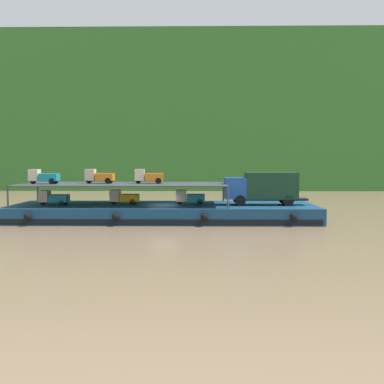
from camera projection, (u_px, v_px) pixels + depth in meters
name	position (u px, v px, depth m)	size (l,w,h in m)	color
ground_plane	(164.00, 220.00, 41.16)	(400.00, 400.00, 0.00)	#7F664C
hillside_far_bank	(184.00, 109.00, 97.39)	(122.52, 38.76, 30.99)	#33702D
cargo_barge	(164.00, 212.00, 41.09)	(28.77, 8.50, 1.50)	navy
covered_lorry	(263.00, 187.00, 40.51)	(7.87, 2.33, 3.10)	#1E4C99
cargo_rack	(124.00, 184.00, 40.97)	(19.57, 7.18, 2.00)	#383D47
mini_truck_lower_stern	(53.00, 198.00, 40.58)	(2.78, 1.27, 1.38)	teal
mini_truck_lower_aft	(124.00, 197.00, 41.19)	(2.79, 1.29, 1.38)	gold
mini_truck_lower_mid	(190.00, 197.00, 41.18)	(2.78, 1.26, 1.38)	teal
mini_truck_upper_stern	(43.00, 177.00, 40.47)	(2.74, 1.20, 1.38)	teal
mini_truck_upper_mid	(99.00, 176.00, 41.28)	(2.75, 1.22, 1.38)	orange
mini_truck_upper_fore	(148.00, 176.00, 41.14)	(2.80, 1.30, 1.38)	orange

